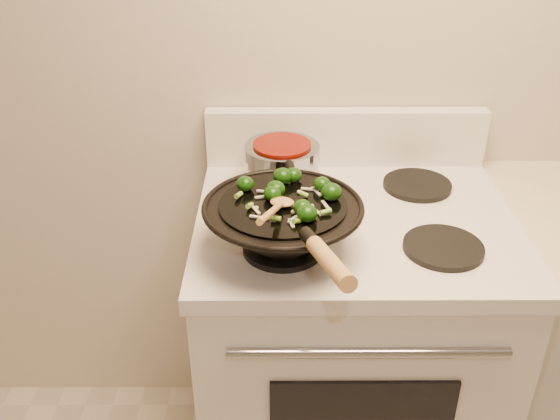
{
  "coord_description": "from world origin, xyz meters",
  "views": [
    {
      "loc": [
        -0.39,
        -0.14,
        1.7
      ],
      "look_at": [
        -0.38,
        1.04,
        1.01
      ],
      "focal_mm": 40.0,
      "sensor_mm": 36.0,
      "label": 1
    }
  ],
  "objects": [
    {
      "name": "saucepan",
      "position": [
        -0.38,
        1.32,
        0.99
      ],
      "size": [
        0.19,
        0.31,
        0.11
      ],
      "color": "#909298",
      "rests_on": "stove"
    },
    {
      "name": "stirfry",
      "position": [
        -0.36,
        1.05,
        1.06
      ],
      "size": [
        0.23,
        0.23,
        0.04
      ],
      "color": "#103608",
      "rests_on": "wok"
    },
    {
      "name": "wooden_spoon",
      "position": [
        -0.39,
        0.95,
        1.07
      ],
      "size": [
        0.08,
        0.23,
        0.09
      ],
      "color": "#B68548",
      "rests_on": "wok"
    },
    {
      "name": "wok",
      "position": [
        -0.38,
        1.02,
        0.99
      ],
      "size": [
        0.35,
        0.57,
        0.2
      ],
      "color": "black",
      "rests_on": "stove"
    },
    {
      "name": "stove",
      "position": [
        -0.2,
        1.17,
        0.47
      ],
      "size": [
        0.78,
        0.67,
        1.08
      ],
      "color": "white",
      "rests_on": "ground"
    }
  ]
}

